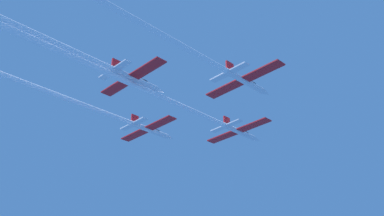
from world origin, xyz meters
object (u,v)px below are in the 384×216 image
(jet_lead, at_px, (167,100))
(jet_left_wing, at_px, (84,105))
(jet_slot, at_px, (23,28))
(jet_right_wing, at_px, (174,41))

(jet_lead, relative_size, jet_left_wing, 1.17)
(jet_slot, bearing_deg, jet_right_wing, 51.82)
(jet_left_wing, relative_size, jet_slot, 0.85)
(jet_right_wing, height_order, jet_slot, jet_slot)
(jet_left_wing, relative_size, jet_right_wing, 0.97)
(jet_left_wing, bearing_deg, jet_right_wing, -2.91)
(jet_left_wing, distance_m, jet_slot, 23.18)
(jet_lead, xyz_separation_m, jet_left_wing, (-13.63, -9.36, 0.59))
(jet_right_wing, bearing_deg, jet_lead, 141.65)
(jet_lead, height_order, jet_right_wing, jet_right_wing)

